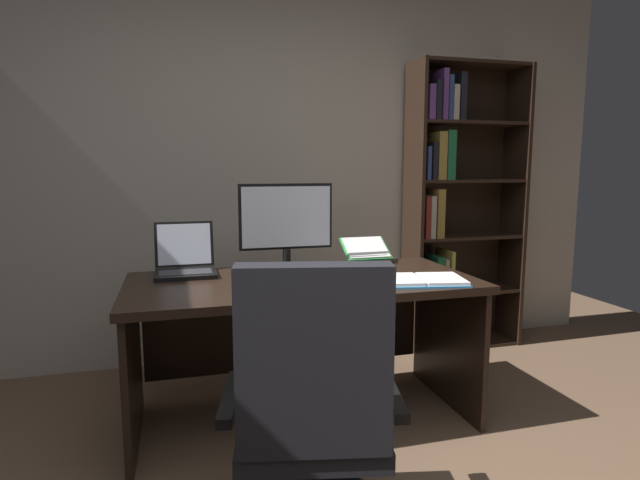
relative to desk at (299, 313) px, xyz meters
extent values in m
cube|color=#A89E8E|center=(-0.01, 0.97, 0.78)|extent=(5.05, 0.12, 2.65)
cube|color=black|center=(0.00, -0.08, 0.18)|extent=(1.71, 0.81, 0.04)
cube|color=black|center=(-0.82, -0.08, -0.19)|extent=(0.03, 0.75, 0.70)
cube|color=black|center=(0.82, -0.08, -0.19)|extent=(0.03, 0.75, 0.70)
cube|color=black|center=(0.00, 0.30, -0.16)|extent=(1.59, 0.03, 0.49)
cube|color=black|center=(0.99, 0.73, 0.46)|extent=(0.03, 0.31, 2.01)
cube|color=black|center=(1.80, 0.73, 0.46)|extent=(0.02, 0.31, 2.01)
cube|color=black|center=(1.39, 0.88, 0.46)|extent=(0.83, 0.01, 2.01)
cube|color=black|center=(1.39, 0.73, -0.53)|extent=(0.78, 0.29, 0.02)
cube|color=black|center=(1.04, 0.69, -0.41)|extent=(0.04, 0.20, 0.23)
cube|color=black|center=(1.08, 0.70, -0.41)|extent=(0.03, 0.23, 0.22)
cube|color=olive|center=(1.12, 0.69, -0.42)|extent=(0.04, 0.20, 0.21)
cube|color=black|center=(1.39, 0.73, -0.14)|extent=(0.78, 0.29, 0.02)
cube|color=#512D66|center=(1.04, 0.69, -0.01)|extent=(0.04, 0.20, 0.24)
cube|color=black|center=(1.09, 0.67, -0.02)|extent=(0.03, 0.17, 0.22)
cube|color=#195633|center=(1.14, 0.69, 0.00)|extent=(0.05, 0.20, 0.26)
cube|color=gray|center=(1.19, 0.70, 0.00)|extent=(0.03, 0.23, 0.25)
cube|color=gold|center=(1.24, 0.71, 0.02)|extent=(0.03, 0.25, 0.30)
cube|color=black|center=(1.39, 0.73, 0.26)|extent=(0.78, 0.29, 0.02)
cube|color=maroon|center=(1.03, 0.69, 0.41)|extent=(0.03, 0.20, 0.29)
cube|color=gray|center=(1.07, 0.71, 0.41)|extent=(0.04, 0.24, 0.29)
cube|color=olive|center=(1.13, 0.68, 0.44)|extent=(0.05, 0.19, 0.33)
cube|color=black|center=(1.39, 0.73, 0.66)|extent=(0.78, 0.29, 0.02)
cube|color=navy|center=(1.03, 0.68, 0.78)|extent=(0.03, 0.20, 0.22)
cube|color=black|center=(1.07, 0.67, 0.79)|extent=(0.03, 0.18, 0.25)
cube|color=olive|center=(1.13, 0.68, 0.83)|extent=(0.06, 0.18, 0.32)
cube|color=#195633|center=(1.19, 0.71, 0.83)|extent=(0.06, 0.24, 0.33)
cube|color=black|center=(1.39, 0.73, 1.05)|extent=(0.78, 0.29, 0.02)
cube|color=#512D66|center=(1.04, 0.69, 1.18)|extent=(0.04, 0.20, 0.22)
cube|color=black|center=(1.09, 0.70, 1.19)|extent=(0.04, 0.23, 0.26)
cube|color=#512D66|center=(1.14, 0.70, 1.23)|extent=(0.04, 0.22, 0.33)
cube|color=navy|center=(1.17, 0.68, 1.21)|extent=(0.03, 0.18, 0.29)
cube|color=gray|center=(1.21, 0.68, 1.18)|extent=(0.04, 0.20, 0.23)
cube|color=black|center=(1.27, 0.70, 1.22)|extent=(0.04, 0.23, 0.31)
cube|color=black|center=(1.39, 0.73, 1.45)|extent=(0.78, 0.29, 0.02)
cylinder|color=black|center=(-0.17, -0.89, -0.35)|extent=(0.06, 0.06, 0.30)
cube|color=black|center=(-0.17, -0.89, -0.16)|extent=(0.59, 0.57, 0.07)
cube|color=black|center=(-0.21, -1.08, 0.17)|extent=(0.49, 0.20, 0.59)
cube|color=black|center=(-0.44, -0.83, -0.04)|extent=(0.13, 0.39, 0.04)
cube|color=black|center=(0.11, -0.95, -0.04)|extent=(0.13, 0.39, 0.04)
cube|color=black|center=(-0.02, 0.19, 0.21)|extent=(0.22, 0.16, 0.02)
cylinder|color=black|center=(-0.02, 0.19, 0.26)|extent=(0.04, 0.04, 0.09)
cube|color=black|center=(-0.02, 0.20, 0.49)|extent=(0.52, 0.02, 0.36)
cube|color=silver|center=(-0.02, 0.18, 0.49)|extent=(0.49, 0.00, 0.33)
cube|color=black|center=(-0.56, 0.15, 0.21)|extent=(0.31, 0.26, 0.02)
cube|color=#2D2D30|center=(-0.56, 0.14, 0.22)|extent=(0.26, 0.14, 0.00)
cube|color=black|center=(-0.56, 0.31, 0.34)|extent=(0.31, 0.06, 0.24)
cube|color=silver|center=(-0.56, 0.31, 0.34)|extent=(0.28, 0.05, 0.22)
cube|color=black|center=(-0.02, -0.26, 0.21)|extent=(0.42, 0.15, 0.02)
ellipsoid|color=black|center=(-0.32, -0.26, 0.22)|extent=(0.06, 0.10, 0.04)
cube|color=black|center=(0.47, 0.17, 0.20)|extent=(0.14, 0.12, 0.01)
cube|color=black|center=(0.47, 0.13, 0.22)|extent=(0.24, 0.01, 0.01)
cube|color=green|center=(0.47, 0.27, 0.28)|extent=(0.27, 0.19, 0.11)
cube|color=white|center=(0.47, 0.26, 0.29)|extent=(0.25, 0.17, 0.10)
cube|color=#2D84C6|center=(0.43, -0.29, 0.20)|extent=(0.26, 0.30, 0.01)
cube|color=#2D84C6|center=(0.64, -0.33, 0.20)|extent=(0.26, 0.30, 0.01)
cube|color=white|center=(0.43, -0.29, 0.21)|extent=(0.24, 0.29, 0.02)
cube|color=white|center=(0.64, -0.33, 0.21)|extent=(0.24, 0.29, 0.02)
cylinder|color=#B7B7BC|center=(0.53, -0.31, 0.21)|extent=(0.07, 0.24, 0.02)
cube|color=white|center=(0.21, -0.06, 0.20)|extent=(0.18, 0.23, 0.01)
cylinder|color=navy|center=(0.23, -0.06, 0.21)|extent=(0.14, 0.05, 0.01)
camera|label=1|loc=(-0.59, -2.53, 0.75)|focal=28.97mm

